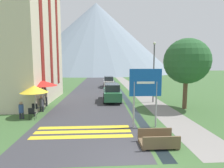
{
  "coord_description": "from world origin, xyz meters",
  "views": [
    {
      "loc": [
        -1.4,
        -6.17,
        3.8
      ],
      "look_at": [
        -0.48,
        10.0,
        1.98
      ],
      "focal_mm": 28.0,
      "sensor_mm": 36.0,
      "label": 1
    }
  ],
  "objects_px": {
    "cafe_chair_nearest": "(32,112)",
    "person_standing_terrace": "(45,95)",
    "hotel_building": "(21,33)",
    "person_seated_near": "(41,103)",
    "road_sign": "(145,88)",
    "parked_car_far": "(109,82)",
    "parked_car_near": "(112,92)",
    "cafe_umbrella_front_yellow": "(34,89)",
    "person_seated_far": "(21,109)",
    "tree_by_path": "(187,61)",
    "cafe_umbrella_middle_red": "(43,83)",
    "footbridge": "(158,141)",
    "cafe_chair_near_left": "(35,108)",
    "cafe_chair_middle": "(42,104)",
    "streetlamp": "(154,68)"
  },
  "relations": [
    {
      "from": "cafe_chair_nearest",
      "to": "person_standing_terrace",
      "type": "distance_m",
      "value": 3.97
    },
    {
      "from": "hotel_building",
      "to": "person_standing_terrace",
      "type": "xyz_separation_m",
      "value": [
        2.84,
        -2.23,
        -5.9
      ]
    },
    {
      "from": "hotel_building",
      "to": "person_seated_near",
      "type": "bearing_deg",
      "value": -52.91
    },
    {
      "from": "road_sign",
      "to": "person_standing_terrace",
      "type": "xyz_separation_m",
      "value": [
        -7.72,
        5.8,
        -1.38
      ]
    },
    {
      "from": "person_seated_near",
      "to": "parked_car_far",
      "type": "bearing_deg",
      "value": 68.41
    },
    {
      "from": "road_sign",
      "to": "person_standing_terrace",
      "type": "bearing_deg",
      "value": 143.05
    },
    {
      "from": "parked_car_near",
      "to": "cafe_umbrella_front_yellow",
      "type": "height_order",
      "value": "cafe_umbrella_front_yellow"
    },
    {
      "from": "road_sign",
      "to": "cafe_chair_nearest",
      "type": "relative_size",
      "value": 4.17
    },
    {
      "from": "person_standing_terrace",
      "to": "cafe_chair_nearest",
      "type": "bearing_deg",
      "value": -85.53
    },
    {
      "from": "hotel_building",
      "to": "cafe_umbrella_front_yellow",
      "type": "height_order",
      "value": "hotel_building"
    },
    {
      "from": "person_standing_terrace",
      "to": "person_seated_far",
      "type": "bearing_deg",
      "value": -97.6
    },
    {
      "from": "hotel_building",
      "to": "tree_by_path",
      "type": "relative_size",
      "value": 2.16
    },
    {
      "from": "cafe_umbrella_front_yellow",
      "to": "cafe_chair_nearest",
      "type": "bearing_deg",
      "value": -84.41
    },
    {
      "from": "hotel_building",
      "to": "cafe_chair_nearest",
      "type": "xyz_separation_m",
      "value": [
        3.15,
        -6.16,
        -6.39
      ]
    },
    {
      "from": "cafe_chair_nearest",
      "to": "cafe_umbrella_middle_red",
      "type": "height_order",
      "value": "cafe_umbrella_middle_red"
    },
    {
      "from": "footbridge",
      "to": "cafe_umbrella_middle_red",
      "type": "bearing_deg",
      "value": 136.45
    },
    {
      "from": "cafe_umbrella_front_yellow",
      "to": "cafe_umbrella_middle_red",
      "type": "height_order",
      "value": "cafe_umbrella_middle_red"
    },
    {
      "from": "person_seated_near",
      "to": "hotel_building",
      "type": "bearing_deg",
      "value": 127.09
    },
    {
      "from": "parked_car_near",
      "to": "footbridge",
      "type": "bearing_deg",
      "value": -81.09
    },
    {
      "from": "road_sign",
      "to": "parked_car_far",
      "type": "bearing_deg",
      "value": 94.46
    },
    {
      "from": "cafe_chair_near_left",
      "to": "footbridge",
      "type": "bearing_deg",
      "value": -35.34
    },
    {
      "from": "person_seated_far",
      "to": "person_standing_terrace",
      "type": "height_order",
      "value": "person_standing_terrace"
    },
    {
      "from": "cafe_umbrella_middle_red",
      "to": "person_standing_terrace",
      "type": "relative_size",
      "value": 1.4
    },
    {
      "from": "cafe_chair_middle",
      "to": "cafe_umbrella_middle_red",
      "type": "bearing_deg",
      "value": 39.05
    },
    {
      "from": "cafe_umbrella_front_yellow",
      "to": "person_seated_near",
      "type": "xyz_separation_m",
      "value": [
        0.04,
        1.24,
        -1.31
      ]
    },
    {
      "from": "parked_car_near",
      "to": "cafe_chair_middle",
      "type": "distance_m",
      "value": 6.85
    },
    {
      "from": "cafe_chair_nearest",
      "to": "person_seated_near",
      "type": "distance_m",
      "value": 2.06
    },
    {
      "from": "cafe_chair_middle",
      "to": "tree_by_path",
      "type": "xyz_separation_m",
      "value": [
        12.17,
        -0.36,
        3.55
      ]
    },
    {
      "from": "cafe_chair_middle",
      "to": "cafe_umbrella_front_yellow",
      "type": "xyz_separation_m",
      "value": [
        0.14,
        -1.95,
        1.51
      ]
    },
    {
      "from": "tree_by_path",
      "to": "streetlamp",
      "type": "bearing_deg",
      "value": 126.25
    },
    {
      "from": "parked_car_near",
      "to": "cafe_umbrella_middle_red",
      "type": "height_order",
      "value": "cafe_umbrella_middle_red"
    },
    {
      "from": "cafe_umbrella_front_yellow",
      "to": "person_seated_far",
      "type": "bearing_deg",
      "value": -139.98
    },
    {
      "from": "cafe_chair_near_left",
      "to": "person_seated_near",
      "type": "height_order",
      "value": "person_seated_near"
    },
    {
      "from": "cafe_umbrella_front_yellow",
      "to": "tree_by_path",
      "type": "height_order",
      "value": "tree_by_path"
    },
    {
      "from": "footbridge",
      "to": "tree_by_path",
      "type": "bearing_deg",
      "value": 56.04
    },
    {
      "from": "road_sign",
      "to": "cafe_umbrella_front_yellow",
      "type": "xyz_separation_m",
      "value": [
        -7.49,
        2.69,
        -0.36
      ]
    },
    {
      "from": "cafe_umbrella_front_yellow",
      "to": "person_seated_far",
      "type": "height_order",
      "value": "cafe_umbrella_front_yellow"
    },
    {
      "from": "cafe_chair_near_left",
      "to": "cafe_umbrella_middle_red",
      "type": "relative_size",
      "value": 0.35
    },
    {
      "from": "hotel_building",
      "to": "road_sign",
      "type": "distance_m",
      "value": 14.02
    },
    {
      "from": "cafe_umbrella_middle_red",
      "to": "streetlamp",
      "type": "relative_size",
      "value": 0.41
    },
    {
      "from": "cafe_chair_middle",
      "to": "cafe_chair_near_left",
      "type": "bearing_deg",
      "value": -112.69
    },
    {
      "from": "cafe_chair_middle",
      "to": "cafe_chair_near_left",
      "type": "height_order",
      "value": "same"
    },
    {
      "from": "parked_car_far",
      "to": "cafe_chair_near_left",
      "type": "bearing_deg",
      "value": -111.57
    },
    {
      "from": "footbridge",
      "to": "parked_car_far",
      "type": "height_order",
      "value": "parked_car_far"
    },
    {
      "from": "parked_car_near",
      "to": "person_seated_near",
      "type": "height_order",
      "value": "parked_car_near"
    },
    {
      "from": "footbridge",
      "to": "cafe_umbrella_middle_red",
      "type": "distance_m",
      "value": 10.64
    },
    {
      "from": "cafe_umbrella_middle_red",
      "to": "person_seated_far",
      "type": "distance_m",
      "value": 3.19
    },
    {
      "from": "parked_car_near",
      "to": "cafe_umbrella_middle_red",
      "type": "distance_m",
      "value": 6.81
    },
    {
      "from": "parked_car_far",
      "to": "cafe_chair_near_left",
      "type": "xyz_separation_m",
      "value": [
        -6.22,
        -15.74,
        -0.4
      ]
    },
    {
      "from": "hotel_building",
      "to": "footbridge",
      "type": "relative_size",
      "value": 7.6
    }
  ]
}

